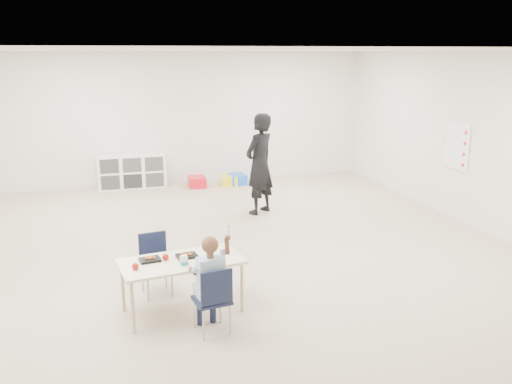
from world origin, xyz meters
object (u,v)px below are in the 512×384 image
object	(u,v)px
table	(182,286)
child	(211,280)
adult	(260,164)
cubby_shelf	(132,171)
chair_near	(212,299)

from	to	relation	value
table	child	world-z (taller)	child
adult	table	bearing A→B (deg)	24.21
cubby_shelf	adult	bearing A→B (deg)	-50.74
adult	chair_near	bearing A→B (deg)	30.25
child	chair_near	bearing A→B (deg)	0.00
chair_near	cubby_shelf	bearing A→B (deg)	85.66
child	cubby_shelf	world-z (taller)	child
chair_near	adult	size ratio (longest dim) A/B	0.41
cubby_shelf	child	bearing A→B (deg)	-86.47
cubby_shelf	table	bearing A→B (deg)	-88.32
table	child	xyz separation A→B (m)	(0.22, -0.52, 0.26)
table	child	distance (m)	0.63
chair_near	cubby_shelf	size ratio (longest dim) A/B	0.51
child	cubby_shelf	bearing A→B (deg)	85.66
chair_near	child	size ratio (longest dim) A/B	0.63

